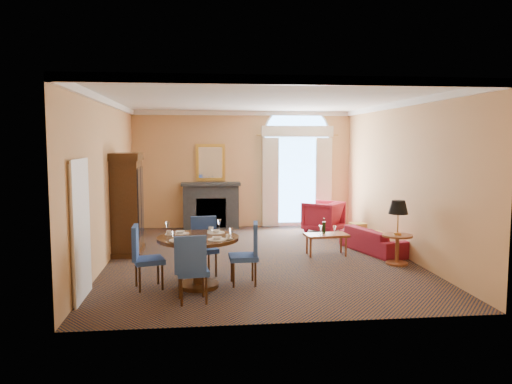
{
  "coord_description": "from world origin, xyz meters",
  "views": [
    {
      "loc": [
        -1.16,
        -10.0,
        2.38
      ],
      "look_at": [
        0.0,
        0.5,
        1.3
      ],
      "focal_mm": 35.0,
      "sensor_mm": 36.0,
      "label": 1
    }
  ],
  "objects": [
    {
      "name": "ground",
      "position": [
        0.0,
        0.0,
        0.0
      ],
      "size": [
        7.5,
        7.5,
        0.0
      ],
      "primitive_type": "plane",
      "color": "black",
      "rests_on": "ground"
    },
    {
      "name": "sofa",
      "position": [
        2.55,
        0.26,
        0.26
      ],
      "size": [
        1.14,
        1.88,
        0.51
      ],
      "primitive_type": "imported",
      "rotation": [
        0.0,
        0.0,
        1.85
      ],
      "color": "maroon",
      "rests_on": "ground"
    },
    {
      "name": "coffee_table",
      "position": [
        1.43,
        0.05,
        0.42
      ],
      "size": [
        0.92,
        0.57,
        0.77
      ],
      "rotation": [
        0.0,
        0.0,
        0.09
      ],
      "color": "brown",
      "rests_on": "ground"
    },
    {
      "name": "room_envelope",
      "position": [
        -0.03,
        0.67,
        2.51
      ],
      "size": [
        6.04,
        7.52,
        3.45
      ],
      "color": "tan",
      "rests_on": "ground"
    },
    {
      "name": "dining_chair_south",
      "position": [
        -1.31,
        -2.82,
        0.59
      ],
      "size": [
        0.51,
        0.52,
        1.03
      ],
      "rotation": [
        0.0,
        0.0,
        0.12
      ],
      "color": "#254692",
      "rests_on": "ground"
    },
    {
      "name": "armchair",
      "position": [
        2.01,
        2.66,
        0.41
      ],
      "size": [
        1.25,
        1.25,
        0.82
      ],
      "primitive_type": "imported",
      "rotation": [
        0.0,
        0.0,
        4.02
      ],
      "color": "maroon",
      "rests_on": "ground"
    },
    {
      "name": "dining_chair_west",
      "position": [
        -2.12,
        -1.95,
        0.59
      ],
      "size": [
        0.56,
        0.56,
        1.03
      ],
      "rotation": [
        0.0,
        0.0,
        -1.3
      ],
      "color": "#254692",
      "rests_on": "ground"
    },
    {
      "name": "side_table",
      "position": [
        2.6,
        -0.87,
        0.79
      ],
      "size": [
        0.58,
        0.58,
        1.22
      ],
      "color": "brown",
      "rests_on": "ground"
    },
    {
      "name": "dining_table",
      "position": [
        -1.22,
        -1.98,
        0.61
      ],
      "size": [
        1.33,
        1.33,
        1.04
      ],
      "color": "black",
      "rests_on": "ground"
    },
    {
      "name": "armoire",
      "position": [
        -2.72,
        0.68,
        1.03
      ],
      "size": [
        0.61,
        1.09,
        2.14
      ],
      "color": "black",
      "rests_on": "ground"
    },
    {
      "name": "dining_chair_east",
      "position": [
        -0.38,
        -1.89,
        0.59
      ],
      "size": [
        0.5,
        0.49,
        1.03
      ],
      "rotation": [
        0.0,
        0.0,
        1.6
      ],
      "color": "#254692",
      "rests_on": "ground"
    },
    {
      "name": "dining_chair_north",
      "position": [
        -1.14,
        -1.17,
        0.59
      ],
      "size": [
        0.59,
        0.59,
        1.03
      ],
      "rotation": [
        0.0,
        0.0,
        3.49
      ],
      "color": "#254692",
      "rests_on": "ground"
    }
  ]
}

